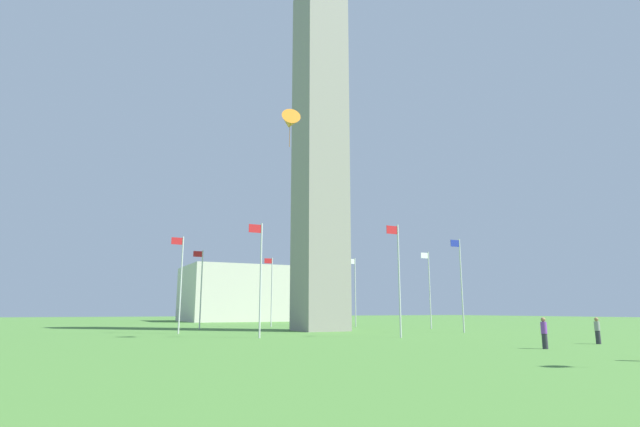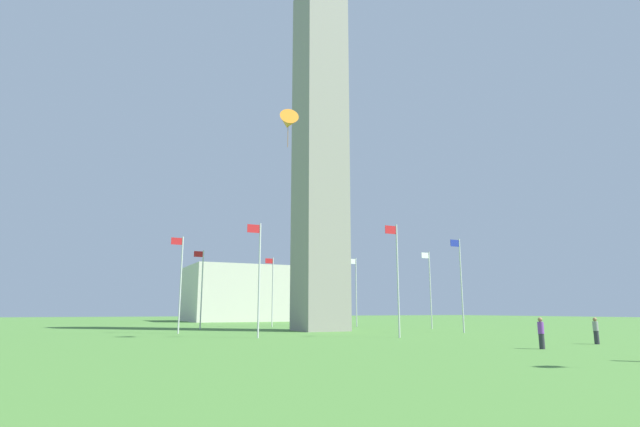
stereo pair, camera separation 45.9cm
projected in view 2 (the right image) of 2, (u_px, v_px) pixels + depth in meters
ground_plane at (320, 331)px, 50.26m from camera, size 260.00×260.00×0.00m
obelisk_monument at (320, 129)px, 54.33m from camera, size 4.71×4.71×42.82m
flagpole_n at (180, 280)px, 45.21m from camera, size 1.12×0.14×8.71m
flagpole_ne at (259, 274)px, 38.18m from camera, size 1.12×0.14×8.71m
flagpole_e at (397, 275)px, 38.75m from camera, size 1.12×0.14×8.71m
flagpole_se at (461, 281)px, 46.57m from camera, size 1.12×0.14×8.71m
flagpole_s at (430, 286)px, 57.07m from camera, size 1.12×0.14×8.71m
flagpole_sw at (356, 289)px, 64.09m from camera, size 1.12×0.14×8.71m
flagpole_w at (272, 289)px, 63.53m from camera, size 1.12×0.14×8.71m
flagpole_nw at (201, 286)px, 55.71m from camera, size 1.12×0.14×8.71m
person_purple_shirt at (541, 333)px, 26.90m from camera, size 0.32×0.32×1.67m
person_gray_shirt at (596, 331)px, 30.74m from camera, size 0.32×0.32×1.61m
kite_orange_delta at (288, 122)px, 38.26m from camera, size 1.80×2.03×2.93m
distant_building at (242, 294)px, 96.97m from camera, size 20.96×17.36×10.31m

